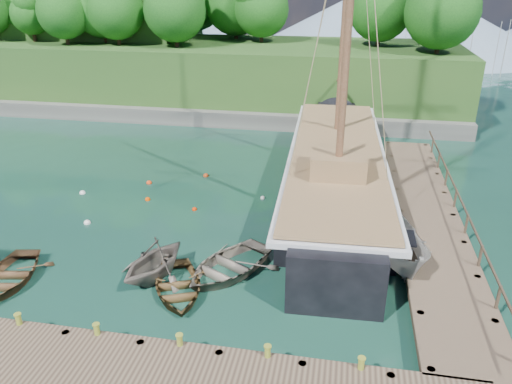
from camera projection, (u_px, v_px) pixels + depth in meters
The scene contains 24 objects.
ground at pixel (174, 272), 21.99m from camera, with size 160.00×160.00×0.00m, color #133325.
dock_near at pixel (166, 379), 15.64m from camera, with size 20.00×3.20×1.10m.
dock_east at pixel (427, 215), 26.19m from camera, with size 3.20×24.00×1.10m.
bollard_0 at pixel (23, 337), 18.08m from camera, with size 0.26×0.26×0.45m, color olive.
bollard_1 at pixel (100, 348), 17.57m from camera, with size 0.26×0.26×0.45m, color olive.
bollard_2 at pixel (181, 359), 17.07m from camera, with size 0.26×0.26×0.45m, color olive.
bollard_3 at pixel (267, 371), 16.57m from camera, with size 0.26×0.26×0.45m, color olive.
bollard_4 at pixel (359, 383), 16.07m from camera, with size 0.26×0.26×0.45m, color olive.
rowboat_0 at pixel (9, 282), 21.33m from camera, with size 2.93×4.10×0.85m, color #513720.
rowboat_1 at pixel (155, 277), 21.68m from camera, with size 3.16×3.66×1.93m, color #665D54.
rowboat_2 at pixel (178, 292), 20.62m from camera, with size 2.86×4.00×0.83m, color #503A1E.
rowboat_3 at pixel (228, 272), 21.99m from camera, with size 3.35×4.69×0.97m, color #71685B.
cabin_boat_white at pixel (397, 265), 22.57m from camera, with size 1.95×5.18×2.00m, color beige.
schooner at pixel (335, 177), 29.07m from camera, with size 6.26×29.42×21.89m.
mooring_buoy_0 at pixel (87, 223), 26.30m from camera, with size 0.37×0.37×0.37m, color white.
mooring_buoy_1 at pixel (148, 200), 29.01m from camera, with size 0.31×0.31×0.31m, color #EC4800.
mooring_buoy_2 at pixel (194, 210), 27.80m from camera, with size 0.28×0.28×0.28m, color red.
mooring_buoy_3 at pixel (263, 198), 29.20m from camera, with size 0.27×0.27×0.27m, color silver.
mooring_buoy_4 at pixel (149, 183), 31.30m from camera, with size 0.34×0.34×0.34m, color #ED3B0E.
mooring_buoy_5 at pixel (206, 176), 32.41m from camera, with size 0.35×0.35×0.35m, color #D94714.
mooring_buoy_6 at pixel (83, 193), 29.87m from camera, with size 0.36×0.36×0.36m, color silver.
mooring_buoy_7 at pixel (247, 244), 24.28m from camera, with size 0.34×0.34×0.34m, color red.
headland at pixel (151, 44), 50.14m from camera, with size 51.00×19.31×12.90m.
distant_ridge at pixel (337, 24), 82.50m from camera, with size 117.00×40.00×10.00m.
Camera 1 is at (6.96, -17.72, 12.12)m, focal length 35.00 mm.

